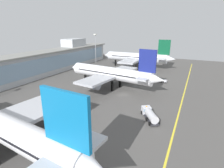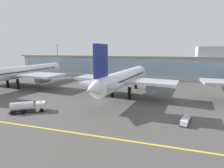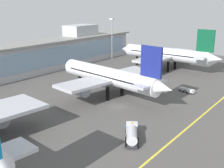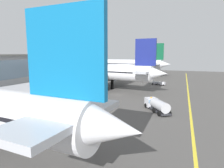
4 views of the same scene
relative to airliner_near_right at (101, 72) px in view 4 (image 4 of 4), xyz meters
The scene contains 7 objects.
ground_plane 11.97m from the airliner_near_right, 125.71° to the right, with size 202.75×202.75×0.00m, color #514F4C.
taxiway_centreline_stripe 31.37m from the airliner_near_right, 100.96° to the right, with size 162.20×0.50×0.01m, color yellow.
airliner_near_right is the anchor object (origin of this frame).
airliner_far_right 45.73m from the airliner_near_right, ahead, with size 40.18×48.93×18.71m.
fuel_tanker_truck 31.13m from the airliner_near_right, 132.58° to the right, with size 8.88×7.03×2.90m.
baggage_tug_near 27.14m from the airliner_near_right, 44.55° to the right, with size 3.06×5.80×1.40m.
apron_light_mast_centre 62.42m from the airliner_near_right, 36.25° to the left, with size 1.80×1.80×21.19m.
Camera 4 is at (-61.51, -19.91, 13.49)m, focal length 32.24 mm.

